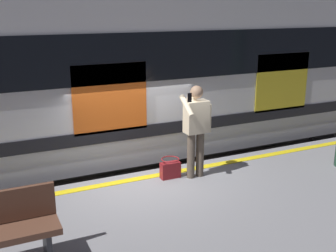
# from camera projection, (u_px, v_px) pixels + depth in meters

# --- Properties ---
(ground_plane) EXTENTS (23.70, 23.70, 0.00)m
(ground_plane) POSITION_uv_depth(u_px,v_px,m) (143.00, 222.00, 7.88)
(ground_plane) COLOR #4C4742
(safety_line) EXTENTS (14.84, 0.16, 0.01)m
(safety_line) POSITION_uv_depth(u_px,v_px,m) (149.00, 177.00, 7.33)
(safety_line) COLOR yellow
(safety_line) RESTS_ON platform
(track_rail_near) EXTENTS (19.69, 0.08, 0.16)m
(track_rail_near) POSITION_uv_depth(u_px,v_px,m) (123.00, 193.00, 8.89)
(track_rail_near) COLOR slate
(track_rail_near) RESTS_ON ground
(track_rail_far) EXTENTS (19.69, 0.08, 0.16)m
(track_rail_far) POSITION_uv_depth(u_px,v_px,m) (104.00, 170.00, 10.14)
(track_rail_far) COLOR slate
(track_rail_far) RESTS_ON ground
(train_carriage) EXTENTS (11.18, 2.91, 4.17)m
(train_carriage) POSITION_uv_depth(u_px,v_px,m) (173.00, 67.00, 9.43)
(train_carriage) COLOR silver
(train_carriage) RESTS_ON ground
(passenger) EXTENTS (0.57, 0.55, 1.64)m
(passenger) POSITION_uv_depth(u_px,v_px,m) (196.00, 124.00, 7.10)
(passenger) COLOR brown
(passenger) RESTS_ON platform
(handbag) EXTENTS (0.35, 0.32, 0.36)m
(handbag) POSITION_uv_depth(u_px,v_px,m) (170.00, 169.00, 7.26)
(handbag) COLOR maroon
(handbag) RESTS_ON platform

